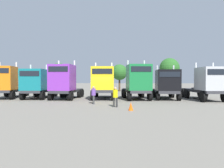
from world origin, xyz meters
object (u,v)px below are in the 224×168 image
object	(u,v)px
semi_truck_silver	(208,83)
semi_truck_black	(166,84)
semi_truck_green	(137,82)
traffic_cone_near	(131,106)
semi_truck_orange	(6,82)
visitor_with_camera	(94,94)
semi_truck_teal	(36,84)
semi_truck_yellow	(103,83)
visitor_in_hivis	(115,96)
semi_truck_purple	(64,82)

from	to	relation	value
semi_truck_silver	semi_truck_black	bearing A→B (deg)	-107.89
semi_truck_green	semi_truck_black	size ratio (longest dim) A/B	1.07
semi_truck_green	semi_truck_black	xyz separation A→B (m)	(3.29, 0.67, -0.25)
semi_truck_black	traffic_cone_near	world-z (taller)	semi_truck_black
semi_truck_orange	semi_truck_black	bearing A→B (deg)	80.78
visitor_with_camera	semi_truck_orange	bearing A→B (deg)	-35.39
semi_truck_teal	semi_truck_green	world-z (taller)	semi_truck_green
semi_truck_yellow	semi_truck_green	world-z (taller)	semi_truck_green
semi_truck_orange	semi_truck_silver	xyz separation A→B (m)	(22.74, -0.24, -0.06)
semi_truck_black	visitor_with_camera	bearing A→B (deg)	-56.85
visitor_in_hivis	semi_truck_green	bearing A→B (deg)	7.56
semi_truck_green	semi_truck_black	distance (m)	3.37
semi_truck_teal	traffic_cone_near	size ratio (longest dim) A/B	10.26
semi_truck_green	traffic_cone_near	xyz separation A→B (m)	(-0.84, -7.40, -1.71)
semi_truck_orange	semi_truck_purple	distance (m)	7.12
semi_truck_silver	visitor_in_hivis	size ratio (longest dim) A/B	4.05
semi_truck_silver	traffic_cone_near	xyz separation A→B (m)	(-8.24, -7.16, -1.56)
semi_truck_orange	semi_truck_teal	xyz separation A→B (m)	(3.67, 0.06, -0.14)
semi_truck_yellow	semi_truck_silver	world-z (taller)	semi_truck_yellow
semi_truck_purple	visitor_with_camera	bearing A→B (deg)	49.18
semi_truck_green	semi_truck_silver	bearing A→B (deg)	78.75
semi_truck_yellow	semi_truck_black	xyz separation A→B (m)	(7.14, 0.44, -0.15)
semi_truck_green	semi_truck_black	world-z (taller)	semi_truck_green
semi_truck_green	semi_truck_teal	bearing A→B (deg)	-99.68
visitor_in_hivis	visitor_with_camera	distance (m)	2.77
semi_truck_purple	visitor_in_hivis	xyz separation A→B (m)	(6.15, -5.42, -1.08)
semi_truck_teal	semi_truck_silver	distance (m)	19.07
semi_truck_orange	semi_truck_black	world-z (taller)	semi_truck_orange
semi_truck_green	visitor_with_camera	bearing A→B (deg)	-55.80
semi_truck_orange	semi_truck_silver	distance (m)	22.74
semi_truck_green	semi_truck_silver	distance (m)	7.41
semi_truck_orange	semi_truck_black	xyz separation A→B (m)	(18.63, 0.67, -0.16)
semi_truck_yellow	visitor_in_hivis	distance (m)	6.33
semi_truck_teal	semi_truck_yellow	distance (m)	7.82
semi_truck_teal	semi_truck_yellow	size ratio (longest dim) A/B	0.98
traffic_cone_near	semi_truck_silver	bearing A→B (deg)	40.97
semi_truck_green	visitor_in_hivis	xyz separation A→B (m)	(-2.08, -5.78, -1.07)
semi_truck_black	visitor_in_hivis	world-z (taller)	semi_truck_black
semi_truck_teal	visitor_in_hivis	xyz separation A→B (m)	(9.59, -5.83, -0.84)
semi_truck_purple	visitor_in_hivis	distance (m)	8.27
semi_truck_green	visitor_in_hivis	world-z (taller)	semi_truck_green
semi_truck_silver	visitor_in_hivis	world-z (taller)	semi_truck_silver
semi_truck_yellow	semi_truck_black	world-z (taller)	semi_truck_yellow
semi_truck_silver	visitor_in_hivis	distance (m)	11.02
semi_truck_teal	semi_truck_silver	xyz separation A→B (m)	(19.07, -0.30, 0.08)
semi_truck_teal	semi_truck_purple	size ratio (longest dim) A/B	1.08
visitor_with_camera	semi_truck_purple	bearing A→B (deg)	-57.84
semi_truck_orange	semi_truck_teal	bearing A→B (deg)	79.67
semi_truck_yellow	traffic_cone_near	world-z (taller)	semi_truck_yellow
semi_truck_teal	semi_truck_purple	world-z (taller)	semi_truck_purple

